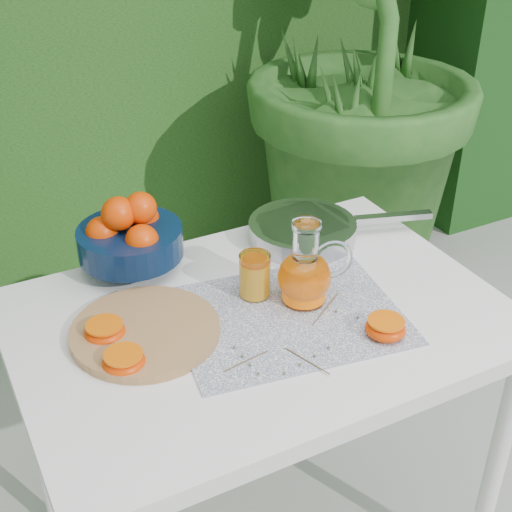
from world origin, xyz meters
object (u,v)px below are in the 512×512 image
white_table (260,345)px  cutting_board (145,331)px  fruit_bowl (129,235)px  juice_pitcher (306,274)px  saute_pan (304,230)px

white_table → cutting_board: 0.26m
white_table → fruit_bowl: fruit_bowl is taller
fruit_bowl → juice_pitcher: 0.41m
saute_pan → fruit_bowl: bearing=170.6°
juice_pitcher → white_table: bearing=178.5°
juice_pitcher → cutting_board: bearing=172.6°
fruit_bowl → saute_pan: fruit_bowl is taller
cutting_board → fruit_bowl: (0.06, 0.25, 0.08)m
fruit_bowl → cutting_board: bearing=-103.2°
cutting_board → white_table: bearing=-10.0°
cutting_board → saute_pan: 0.51m
white_table → juice_pitcher: size_ratio=5.35×
saute_pan → juice_pitcher: bearing=-120.3°
white_table → cutting_board: cutting_board is taller
white_table → fruit_bowl: bearing=121.0°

